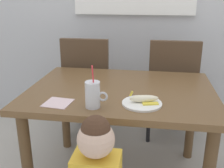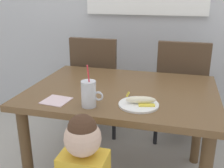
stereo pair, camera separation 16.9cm
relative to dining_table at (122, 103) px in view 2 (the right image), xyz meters
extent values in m
cube|color=brown|center=(0.00, 0.00, 0.08)|extent=(1.23, 0.90, 0.04)
cylinder|color=brown|center=(-0.54, -0.37, -0.28)|extent=(0.07, 0.07, 0.69)
cylinder|color=brown|center=(-0.54, 0.37, -0.28)|extent=(0.07, 0.07, 0.69)
cylinder|color=brown|center=(0.54, 0.37, -0.28)|extent=(0.07, 0.07, 0.69)
cube|color=#4C3826|center=(-0.39, 0.73, -0.17)|extent=(0.44, 0.44, 0.06)
cube|color=#4C3826|center=(-0.39, 0.53, 0.10)|extent=(0.42, 0.05, 0.48)
cylinder|color=black|center=(-0.20, 0.92, -0.41)|extent=(0.04, 0.04, 0.42)
cylinder|color=black|center=(-0.58, 0.92, -0.41)|extent=(0.04, 0.04, 0.42)
cylinder|color=black|center=(-0.20, 0.54, -0.41)|extent=(0.04, 0.04, 0.42)
cylinder|color=black|center=(-0.58, 0.54, -0.41)|extent=(0.04, 0.04, 0.42)
cube|color=#4C3826|center=(0.38, 0.75, -0.17)|extent=(0.44, 0.44, 0.06)
cube|color=#4C3826|center=(0.38, 0.55, 0.10)|extent=(0.42, 0.05, 0.48)
cylinder|color=black|center=(0.57, 0.94, -0.41)|extent=(0.04, 0.04, 0.42)
cylinder|color=black|center=(0.19, 0.94, -0.41)|extent=(0.04, 0.04, 0.42)
cylinder|color=black|center=(0.57, 0.56, -0.41)|extent=(0.04, 0.04, 0.42)
cylinder|color=black|center=(0.19, 0.56, -0.41)|extent=(0.04, 0.04, 0.42)
sphere|color=beige|center=(-0.03, -0.66, 0.10)|extent=(0.17, 0.17, 0.17)
sphere|color=#472D1E|center=(-0.03, -0.66, 0.15)|extent=(0.13, 0.13, 0.13)
cylinder|color=silver|center=(-0.12, -0.33, 0.18)|extent=(0.08, 0.08, 0.15)
cylinder|color=white|center=(-0.12, -0.33, 0.15)|extent=(0.07, 0.07, 0.08)
torus|color=silver|center=(-0.06, -0.33, 0.17)|extent=(0.06, 0.01, 0.06)
cylinder|color=#E5333F|center=(-0.11, -0.33, 0.25)|extent=(0.01, 0.06, 0.22)
cylinder|color=white|center=(0.15, -0.25, 0.11)|extent=(0.23, 0.23, 0.01)
ellipsoid|color=#F4EAC6|center=(0.16, -0.24, 0.14)|extent=(0.18, 0.08, 0.04)
cube|color=yellow|center=(0.20, -0.27, 0.12)|extent=(0.10, 0.05, 0.01)
cube|color=yellow|center=(0.17, -0.20, 0.12)|extent=(0.10, 0.05, 0.01)
cylinder|color=yellow|center=(0.09, -0.26, 0.17)|extent=(0.03, 0.02, 0.03)
cube|color=silver|center=(-0.33, -0.31, 0.11)|extent=(0.17, 0.17, 0.00)
camera|label=1|loc=(0.20, -1.67, 0.72)|focal=42.86mm
camera|label=2|loc=(0.36, -1.64, 0.72)|focal=42.86mm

